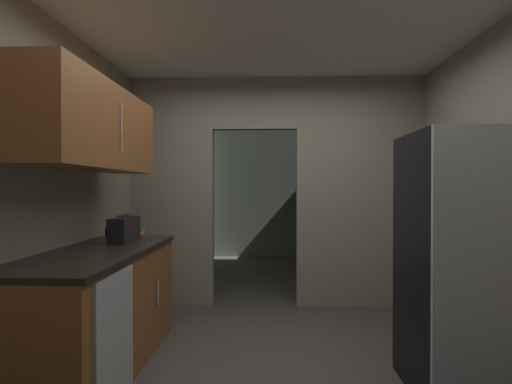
{
  "coord_description": "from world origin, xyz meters",
  "views": [
    {
      "loc": [
        -0.05,
        -2.85,
        1.35
      ],
      "look_at": [
        -0.18,
        0.46,
        1.32
      ],
      "focal_mm": 27.84,
      "sensor_mm": 36.0,
      "label": 1
    }
  ],
  "objects_px": {
    "refrigerator": "(470,264)",
    "book_stack": "(137,232)",
    "dishwasher": "(115,342)",
    "boombox": "(124,230)"
  },
  "relations": [
    {
      "from": "boombox",
      "to": "book_stack",
      "type": "relative_size",
      "value": 2.51
    },
    {
      "from": "boombox",
      "to": "book_stack",
      "type": "xyz_separation_m",
      "value": [
        -0.01,
        0.37,
        -0.07
      ]
    },
    {
      "from": "boombox",
      "to": "book_stack",
      "type": "bearing_deg",
      "value": 91.51
    },
    {
      "from": "refrigerator",
      "to": "boombox",
      "type": "bearing_deg",
      "value": 165.12
    },
    {
      "from": "refrigerator",
      "to": "boombox",
      "type": "height_order",
      "value": "refrigerator"
    },
    {
      "from": "dishwasher",
      "to": "boombox",
      "type": "height_order",
      "value": "boombox"
    },
    {
      "from": "dishwasher",
      "to": "book_stack",
      "type": "xyz_separation_m",
      "value": [
        -0.31,
        1.32,
        0.52
      ]
    },
    {
      "from": "refrigerator",
      "to": "book_stack",
      "type": "relative_size",
      "value": 11.04
    },
    {
      "from": "boombox",
      "to": "book_stack",
      "type": "distance_m",
      "value": 0.37
    },
    {
      "from": "refrigerator",
      "to": "dishwasher",
      "type": "bearing_deg",
      "value": -173.03
    }
  ]
}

